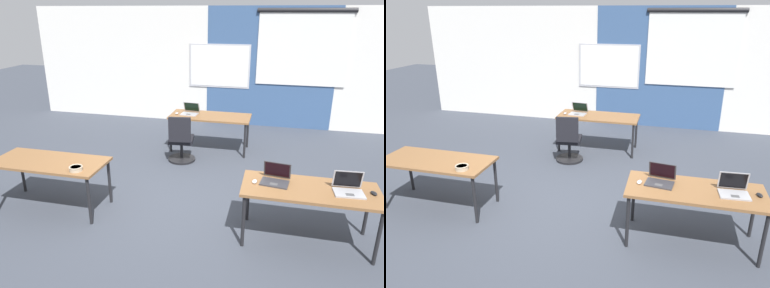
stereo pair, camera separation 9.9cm
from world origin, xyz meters
The scene contains 13 objects.
ground_plane centered at (0.00, 0.00, 0.00)m, with size 24.00×24.00×0.00m.
back_wall_assembly centered at (0.04, 4.20, 1.41)m, with size 10.00×0.27×2.80m.
desk_near_left centered at (-1.75, -0.60, 0.66)m, with size 1.60×0.70×0.72m.
desk_near_right centered at (1.75, -0.60, 0.66)m, with size 1.60×0.70×0.72m.
desk_far_center centered at (0.00, 2.20, 0.66)m, with size 1.60×0.70×0.72m.
laptop_near_right_end centered at (2.17, -0.59, 0.77)m, with size 0.35×0.29×0.24m.
mouse_near_right_end centered at (2.45, -0.59, 0.74)m, with size 0.08×0.11×0.03m.
laptop_near_right_inner centered at (1.34, -0.52, 0.77)m, with size 0.37×0.34×0.23m.
mouse_near_right_inner centered at (1.10, -0.60, 0.74)m, with size 0.07×0.11×0.03m.
laptop_far_left centered at (-0.42, 2.23, 0.77)m, with size 0.36×0.35×0.22m.
mouse_far_left centered at (-0.68, 2.14, 0.74)m, with size 0.07×0.11×0.03m.
chair_far_left centered at (-0.40, 1.44, 0.38)m, with size 0.52×0.57×0.92m.
snack_bowl centered at (-1.21, -0.81, 0.76)m, with size 0.18×0.18×0.06m.
Camera 2 is at (1.39, -4.60, 2.70)m, focal length 33.64 mm.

